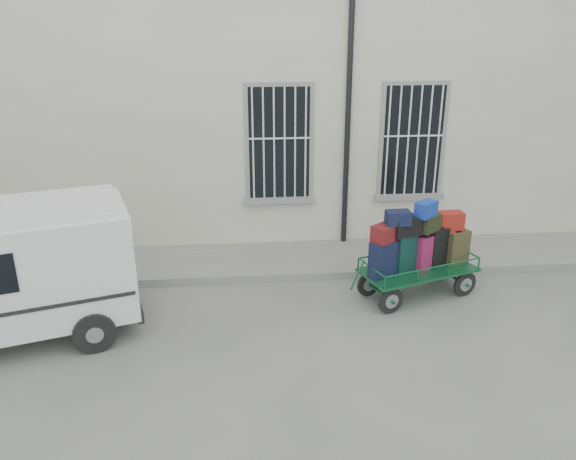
{
  "coord_description": "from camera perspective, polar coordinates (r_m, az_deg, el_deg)",
  "views": [
    {
      "loc": [
        -1.24,
        -7.97,
        4.56
      ],
      "look_at": [
        -0.41,
        1.0,
        1.16
      ],
      "focal_mm": 35.0,
      "sensor_mm": 36.0,
      "label": 1
    }
  ],
  "objects": [
    {
      "name": "building",
      "position": [
        13.62,
        -0.03,
        14.09
      ],
      "size": [
        24.0,
        5.15,
        6.0
      ],
      "color": "beige",
      "rests_on": "ground"
    },
    {
      "name": "ground",
      "position": [
        9.27,
        3.12,
        -8.84
      ],
      "size": [
        80.0,
        80.0,
        0.0
      ],
      "primitive_type": "plane",
      "color": "slate",
      "rests_on": "ground"
    },
    {
      "name": "luggage_cart",
      "position": [
        9.8,
        13.11,
        -1.92
      ],
      "size": [
        2.36,
        1.49,
        1.73
      ],
      "rotation": [
        0.0,
        0.0,
        0.33
      ],
      "color": "black",
      "rests_on": "ground"
    },
    {
      "name": "sidewalk",
      "position": [
        11.19,
        1.52,
        -2.98
      ],
      "size": [
        24.0,
        1.7,
        0.15
      ],
      "primitive_type": "cube",
      "color": "slate",
      "rests_on": "ground"
    }
  ]
}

